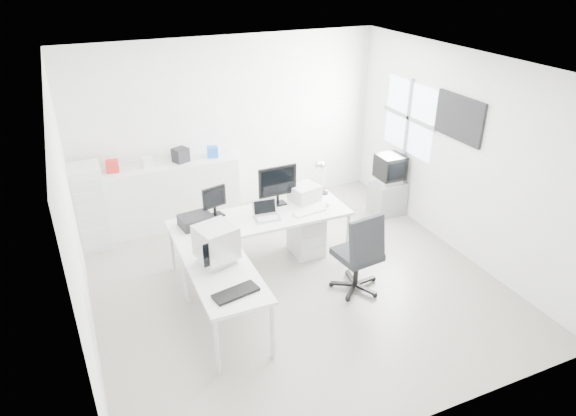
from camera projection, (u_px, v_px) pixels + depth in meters
name	position (u px, v px, depth m)	size (l,w,h in m)	color
floor	(294.00, 282.00, 6.77)	(5.00, 5.00, 0.01)	#B6B4A3
ceiling	(295.00, 66.00, 5.51)	(5.00, 5.00, 0.01)	white
back_wall	(230.00, 126.00, 8.18)	(5.00, 0.02, 2.80)	white
left_wall	(72.00, 225.00, 5.24)	(0.02, 5.00, 2.80)	white
right_wall	(460.00, 155.00, 7.04)	(0.02, 5.00, 2.80)	white
window	(409.00, 118.00, 7.92)	(0.02, 1.20, 1.10)	white
wall_picture	(459.00, 118.00, 6.88)	(0.04, 0.90, 0.60)	black
main_desk	(261.00, 241.00, 6.99)	(2.40, 0.80, 0.75)	silver
side_desk	(226.00, 302.00, 5.78)	(0.70, 1.40, 0.75)	silver
drawer_pedestal	(306.00, 234.00, 7.31)	(0.40, 0.50, 0.60)	silver
inkjet_printer	(196.00, 221.00, 6.56)	(0.40, 0.31, 0.14)	black
lcd_monitor_small	(214.00, 202.00, 6.73)	(0.33, 0.19, 0.42)	black
lcd_monitor_large	(278.00, 185.00, 7.02)	(0.55, 0.22, 0.58)	black
laptop	(267.00, 211.00, 6.70)	(0.34, 0.35, 0.22)	#B7B7BA
white_keyboard	(310.00, 212.00, 6.92)	(0.47, 0.14, 0.02)	silver
white_mouse	(328.00, 205.00, 7.06)	(0.06, 0.06, 0.06)	silver
laser_printer	(305.00, 193.00, 7.22)	(0.38, 0.33, 0.22)	silver
desk_lamp	(325.00, 177.00, 7.34)	(0.17, 0.17, 0.52)	silver
crt_monitor	(216.00, 246.00, 5.72)	(0.38, 0.38, 0.43)	#B7B7BA
black_keyboard	(236.00, 293.00, 5.28)	(0.48, 0.19, 0.03)	black
office_chair	(357.00, 250.00, 6.39)	(0.66, 0.66, 1.14)	#272A2D
tv_cabinet	(387.00, 198.00, 8.42)	(0.51, 0.42, 0.56)	gray
crt_tv	(390.00, 169.00, 8.20)	(0.50, 0.48, 0.45)	black
sideboard	(172.00, 194.00, 7.98)	(2.06, 0.51, 1.03)	silver
clutter_box_a	(112.00, 166.00, 7.42)	(0.17, 0.15, 0.17)	red
clutter_box_b	(147.00, 162.00, 7.61)	(0.14, 0.12, 0.14)	silver
clutter_box_c	(181.00, 155.00, 7.77)	(0.21, 0.19, 0.21)	black
clutter_box_d	(213.00, 152.00, 7.96)	(0.16, 0.14, 0.16)	blue
clutter_bottle	(90.00, 167.00, 7.34)	(0.07, 0.07, 0.22)	silver
filing_cabinet	(91.00, 207.00, 7.36)	(0.44, 0.52, 1.24)	silver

